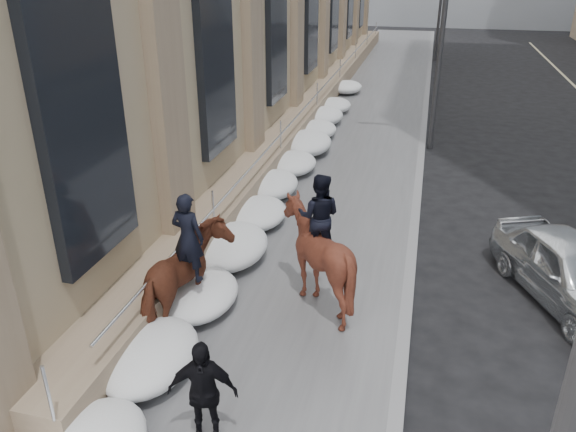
# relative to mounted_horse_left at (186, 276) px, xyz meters

# --- Properties ---
(ground) EXTENTS (140.00, 140.00, 0.00)m
(ground) POSITION_rel_mounted_horse_left_xyz_m (1.40, -1.51, -1.14)
(ground) COLOR black
(ground) RESTS_ON ground
(sidewalk) EXTENTS (5.00, 80.00, 0.12)m
(sidewalk) POSITION_rel_mounted_horse_left_xyz_m (1.40, 8.49, -1.08)
(sidewalk) COLOR #4E4E51
(sidewalk) RESTS_ON ground
(curb) EXTENTS (0.24, 80.00, 0.12)m
(curb) POSITION_rel_mounted_horse_left_xyz_m (4.02, 8.49, -1.08)
(curb) COLOR slate
(curb) RESTS_ON ground
(streetlight_mid) EXTENTS (1.71, 0.24, 8.00)m
(streetlight_mid) POSITION_rel_mounted_horse_left_xyz_m (4.14, 12.49, 3.44)
(streetlight_mid) COLOR #2D2D30
(streetlight_mid) RESTS_ON ground
(traffic_signal) EXTENTS (4.10, 0.22, 6.00)m
(traffic_signal) POSITION_rel_mounted_horse_left_xyz_m (3.48, 20.49, 2.86)
(traffic_signal) COLOR #2D2D30
(traffic_signal) RESTS_ON ground
(snow_bank) EXTENTS (1.70, 18.10, 0.76)m
(snow_bank) POSITION_rel_mounted_horse_left_xyz_m (-0.02, 6.59, -0.67)
(snow_bank) COLOR white
(snow_bank) RESTS_ON sidewalk
(mounted_horse_left) EXTENTS (1.30, 2.35, 2.61)m
(mounted_horse_left) POSITION_rel_mounted_horse_left_xyz_m (0.00, 0.00, 0.00)
(mounted_horse_left) COLOR #552919
(mounted_horse_left) RESTS_ON sidewalk
(mounted_horse_right) EXTENTS (1.77, 1.98, 2.71)m
(mounted_horse_right) POSITION_rel_mounted_horse_left_xyz_m (2.21, 1.26, 0.13)
(mounted_horse_right) COLOR #421C13
(mounted_horse_right) RESTS_ON sidewalk
(pedestrian) EXTENTS (1.06, 0.61, 1.70)m
(pedestrian) POSITION_rel_mounted_horse_left_xyz_m (1.36, -2.63, -0.17)
(pedestrian) COLOR black
(pedestrian) RESTS_ON sidewalk
(car_silver) EXTENTS (3.15, 4.41, 1.40)m
(car_silver) POSITION_rel_mounted_horse_left_xyz_m (7.18, 2.75, -0.44)
(car_silver) COLOR silver
(car_silver) RESTS_ON ground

